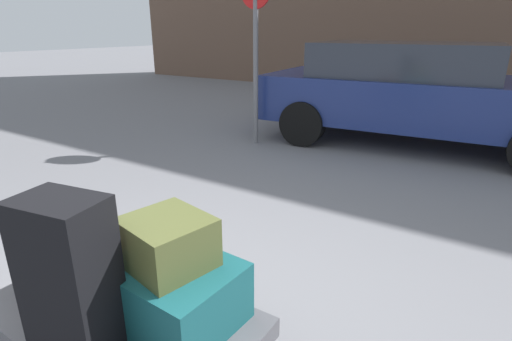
{
  "coord_description": "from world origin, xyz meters",
  "views": [
    {
      "loc": [
        1.38,
        -0.97,
        1.6
      ],
      "look_at": [
        0.0,
        1.2,
        0.69
      ],
      "focal_mm": 28.16,
      "sensor_mm": 36.0,
      "label": 1
    }
  ],
  "objects_px": {
    "no_parking_sign": "(256,40)",
    "suitcase_brown_center": "(85,262)",
    "luggage_cart": "(121,324)",
    "parked_car": "(415,91)",
    "suitcase_teal_front_right": "(172,291)",
    "duffel_bag_olive_topmost_pile": "(168,242)",
    "suitcase_black_rear_right": "(70,276)"
  },
  "relations": [
    {
      "from": "luggage_cart",
      "to": "parked_car",
      "type": "xyz_separation_m",
      "value": [
        0.21,
        5.09,
        0.49
      ]
    },
    {
      "from": "luggage_cart",
      "to": "suitcase_black_rear_right",
      "type": "distance_m",
      "value": 0.46
    },
    {
      "from": "suitcase_black_rear_right",
      "to": "parked_car",
      "type": "bearing_deg",
      "value": 78.15
    },
    {
      "from": "no_parking_sign",
      "to": "suitcase_brown_center",
      "type": "bearing_deg",
      "value": -70.06
    },
    {
      "from": "suitcase_brown_center",
      "to": "duffel_bag_olive_topmost_pile",
      "type": "height_order",
      "value": "duffel_bag_olive_topmost_pile"
    },
    {
      "from": "suitcase_black_rear_right",
      "to": "parked_car",
      "type": "distance_m",
      "value": 5.31
    },
    {
      "from": "parked_car",
      "to": "suitcase_black_rear_right",
      "type": "bearing_deg",
      "value": -91.97
    },
    {
      "from": "luggage_cart",
      "to": "duffel_bag_olive_topmost_pile",
      "type": "height_order",
      "value": "duffel_bag_olive_topmost_pile"
    },
    {
      "from": "suitcase_teal_front_right",
      "to": "no_parking_sign",
      "type": "height_order",
      "value": "no_parking_sign"
    },
    {
      "from": "luggage_cart",
      "to": "suitcase_teal_front_right",
      "type": "distance_m",
      "value": 0.34
    },
    {
      "from": "suitcase_teal_front_right",
      "to": "parked_car",
      "type": "height_order",
      "value": "parked_car"
    },
    {
      "from": "suitcase_teal_front_right",
      "to": "parked_car",
      "type": "relative_size",
      "value": 0.13
    },
    {
      "from": "suitcase_brown_center",
      "to": "suitcase_black_rear_right",
      "type": "distance_m",
      "value": 0.5
    },
    {
      "from": "suitcase_brown_center",
      "to": "suitcase_teal_front_right",
      "type": "bearing_deg",
      "value": 4.9
    },
    {
      "from": "suitcase_brown_center",
      "to": "duffel_bag_olive_topmost_pile",
      "type": "bearing_deg",
      "value": 4.9
    },
    {
      "from": "luggage_cart",
      "to": "parked_car",
      "type": "relative_size",
      "value": 0.3
    },
    {
      "from": "luggage_cart",
      "to": "suitcase_teal_front_right",
      "type": "height_order",
      "value": "suitcase_teal_front_right"
    },
    {
      "from": "suitcase_teal_front_right",
      "to": "duffel_bag_olive_topmost_pile",
      "type": "height_order",
      "value": "duffel_bag_olive_topmost_pile"
    },
    {
      "from": "suitcase_teal_front_right",
      "to": "parked_car",
      "type": "distance_m",
      "value": 4.98
    },
    {
      "from": "parked_car",
      "to": "no_parking_sign",
      "type": "relative_size",
      "value": 1.89
    },
    {
      "from": "suitcase_brown_center",
      "to": "no_parking_sign",
      "type": "bearing_deg",
      "value": 110.34
    },
    {
      "from": "suitcase_brown_center",
      "to": "suitcase_black_rear_right",
      "type": "height_order",
      "value": "suitcase_black_rear_right"
    },
    {
      "from": "suitcase_black_rear_right",
      "to": "duffel_bag_olive_topmost_pile",
      "type": "distance_m",
      "value": 0.4
    },
    {
      "from": "luggage_cart",
      "to": "parked_car",
      "type": "height_order",
      "value": "parked_car"
    },
    {
      "from": "no_parking_sign",
      "to": "parked_car",
      "type": "bearing_deg",
      "value": 32.22
    },
    {
      "from": "suitcase_black_rear_right",
      "to": "no_parking_sign",
      "type": "bearing_deg",
      "value": 103.05
    },
    {
      "from": "suitcase_teal_front_right",
      "to": "duffel_bag_olive_topmost_pile",
      "type": "xyz_separation_m",
      "value": [
        -0.0,
        0.0,
        0.25
      ]
    },
    {
      "from": "suitcase_black_rear_right",
      "to": "no_parking_sign",
      "type": "distance_m",
      "value": 4.52
    },
    {
      "from": "duffel_bag_olive_topmost_pile",
      "to": "luggage_cart",
      "type": "bearing_deg",
      "value": -142.13
    },
    {
      "from": "no_parking_sign",
      "to": "suitcase_black_rear_right",
      "type": "bearing_deg",
      "value": -67.07
    },
    {
      "from": "luggage_cart",
      "to": "no_parking_sign",
      "type": "xyz_separation_m",
      "value": [
        -1.71,
        3.88,
        1.18
      ]
    },
    {
      "from": "suitcase_black_rear_right",
      "to": "duffel_bag_olive_topmost_pile",
      "type": "xyz_separation_m",
      "value": [
        0.21,
        0.33,
        0.06
      ]
    }
  ]
}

